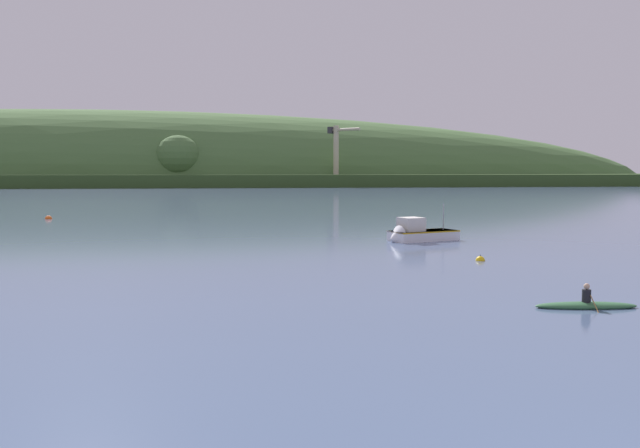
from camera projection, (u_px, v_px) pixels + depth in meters
name	position (u px, v px, depth m)	size (l,w,h in m)	color
far_shoreline_hill	(95.00, 184.00, 231.67)	(541.66, 129.12, 52.63)	#314A21
dockside_crane	(337.00, 158.00, 206.49)	(9.83, 8.57, 19.10)	#4C4C51
fishing_boat_moored	(417.00, 236.00, 47.15)	(5.66, 3.98, 3.37)	white
canoe_with_paddler	(586.00, 305.00, 24.14)	(3.80, 1.41, 1.02)	#33663D
mooring_buoy_midchannel	(49.00, 219.00, 68.38)	(0.71, 0.71, 0.79)	#EA5B19
mooring_buoy_off_fishing_boat	(480.00, 261.00, 36.79)	(0.51, 0.51, 0.59)	yellow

